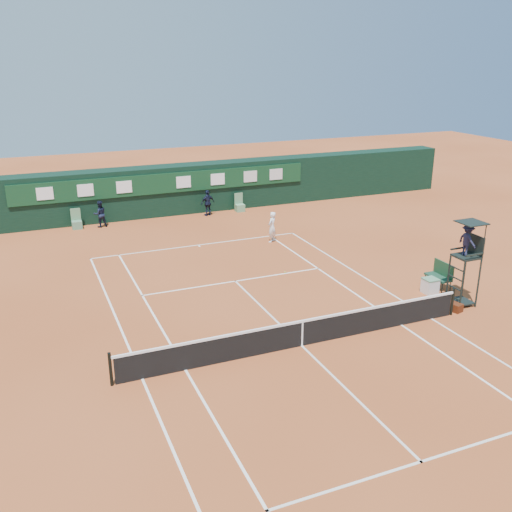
{
  "coord_description": "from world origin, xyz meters",
  "views": [
    {
      "loc": [
        -8.15,
        -15.4,
        9.38
      ],
      "look_at": [
        0.82,
        6.0,
        1.2
      ],
      "focal_mm": 40.0,
      "sensor_mm": 36.0,
      "label": 1
    }
  ],
  "objects_px": {
    "cooler": "(430,286)",
    "tennis_net": "(302,332)",
    "player": "(272,227)",
    "umpire_chair": "(467,246)",
    "player_bench": "(441,274)"
  },
  "relations": [
    {
      "from": "cooler",
      "to": "tennis_net",
      "type": "bearing_deg",
      "value": -163.74
    },
    {
      "from": "cooler",
      "to": "player",
      "type": "relative_size",
      "value": 0.39
    },
    {
      "from": "tennis_net",
      "to": "umpire_chair",
      "type": "height_order",
      "value": "umpire_chair"
    },
    {
      "from": "umpire_chair",
      "to": "cooler",
      "type": "relative_size",
      "value": 5.3
    },
    {
      "from": "umpire_chair",
      "to": "player",
      "type": "height_order",
      "value": "umpire_chair"
    },
    {
      "from": "player_bench",
      "to": "player",
      "type": "bearing_deg",
      "value": 115.69
    },
    {
      "from": "tennis_net",
      "to": "cooler",
      "type": "relative_size",
      "value": 20.0
    },
    {
      "from": "cooler",
      "to": "player",
      "type": "height_order",
      "value": "player"
    },
    {
      "from": "player_bench",
      "to": "player",
      "type": "relative_size",
      "value": 0.73
    },
    {
      "from": "umpire_chair",
      "to": "player_bench",
      "type": "relative_size",
      "value": 2.85
    },
    {
      "from": "tennis_net",
      "to": "cooler",
      "type": "distance_m",
      "value": 7.33
    },
    {
      "from": "player_bench",
      "to": "cooler",
      "type": "distance_m",
      "value": 0.96
    },
    {
      "from": "tennis_net",
      "to": "cooler",
      "type": "bearing_deg",
      "value": 16.26
    },
    {
      "from": "player_bench",
      "to": "tennis_net",
      "type": "bearing_deg",
      "value": -162.72
    },
    {
      "from": "player_bench",
      "to": "cooler",
      "type": "xyz_separation_m",
      "value": [
        -0.84,
        -0.4,
        -0.27
      ]
    }
  ]
}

